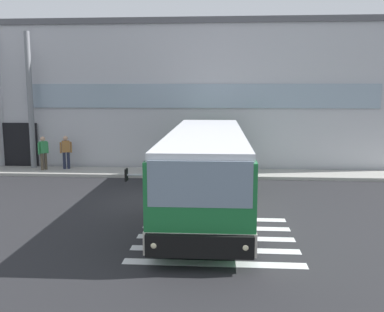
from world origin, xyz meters
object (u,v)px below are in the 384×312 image
at_px(entry_support_column, 30,101).
at_px(passenger_near_column, 43,151).
at_px(passenger_by_doorway, 66,150).
at_px(bus_main_foreground, 206,170).
at_px(safety_bollard_yellow, 219,171).

distance_m(entry_support_column, passenger_near_column, 2.67).
distance_m(passenger_near_column, passenger_by_doorway, 1.08).
bearing_deg(entry_support_column, passenger_near_column, -37.43).
distance_m(bus_main_foreground, passenger_by_doorway, 9.54).
height_order(entry_support_column, passenger_by_doorway, entry_support_column).
relative_size(passenger_near_column, passenger_by_doorway, 1.00).
xyz_separation_m(entry_support_column, passenger_by_doorway, (1.80, -0.21, -2.44)).
xyz_separation_m(entry_support_column, safety_bollard_yellow, (9.53, -1.80, -3.10)).
distance_m(entry_support_column, bus_main_foreground, 11.32).
xyz_separation_m(bus_main_foreground, passenger_near_column, (-8.32, 5.72, -0.26)).
bearing_deg(entry_support_column, bus_main_foreground, -34.79).
distance_m(bus_main_foreground, passenger_near_column, 10.10).
xyz_separation_m(entry_support_column, passenger_near_column, (0.80, -0.61, -2.48)).
bearing_deg(passenger_by_doorway, passenger_near_column, -158.19).
bearing_deg(passenger_near_column, safety_bollard_yellow, -7.75).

